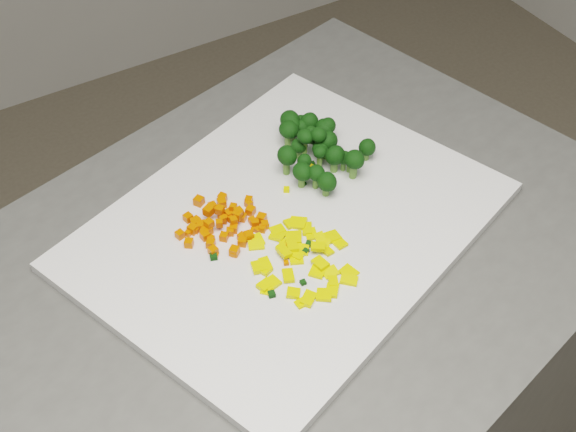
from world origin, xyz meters
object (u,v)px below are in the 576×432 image
broccoli_pile (321,143)px  cutting_board (288,225)px  pepper_pile (303,256)px  carrot_pile (221,215)px

broccoli_pile → cutting_board: bearing=-141.9°
broccoli_pile → pepper_pile: bearing=-129.1°
carrot_pile → pepper_pile: (0.05, -0.10, -0.01)m
cutting_board → carrot_pile: carrot_pile is taller
carrot_pile → pepper_pile: bearing=-62.2°
cutting_board → pepper_pile: pepper_pile is taller
broccoli_pile → carrot_pile: bearing=-167.7°
carrot_pile → broccoli_pile: 0.17m
pepper_pile → cutting_board: bearing=74.7°
carrot_pile → pepper_pile: carrot_pile is taller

